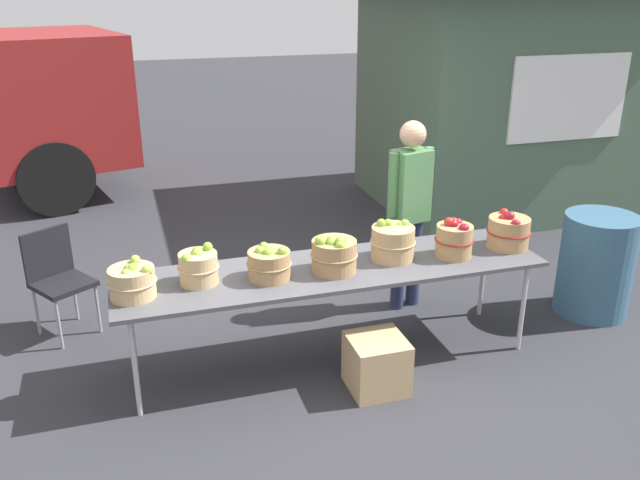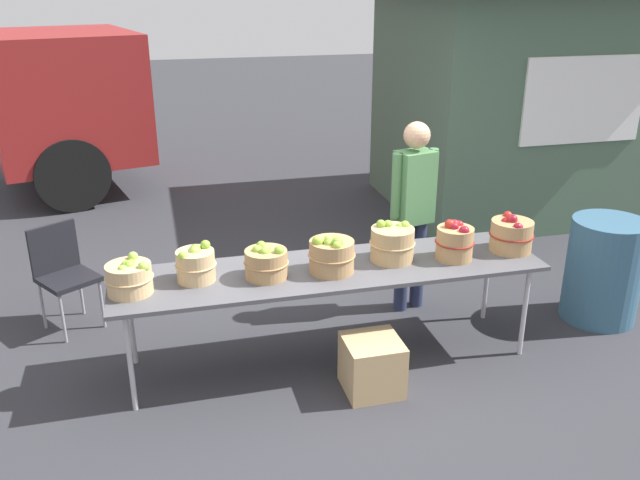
{
  "view_description": "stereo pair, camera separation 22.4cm",
  "coord_description": "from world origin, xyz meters",
  "px_view_note": "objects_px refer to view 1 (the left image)",
  "views": [
    {
      "loc": [
        -1.38,
        -4.18,
        2.71
      ],
      "look_at": [
        0.0,
        0.3,
        0.85
      ],
      "focal_mm": 37.56,
      "sensor_mm": 36.0,
      "label": 1
    },
    {
      "loc": [
        -1.16,
        -4.24,
        2.71
      ],
      "look_at": [
        0.0,
        0.3,
        0.85
      ],
      "focal_mm": 37.56,
      "sensor_mm": 36.0,
      "label": 2
    }
  ],
  "objects_px": {
    "vendor_adult": "(409,201)",
    "produce_crate": "(377,364)",
    "apple_basket_green_4": "(393,242)",
    "apple_basket_green_3": "(334,255)",
    "folding_chair": "(57,274)",
    "trash_barrel": "(596,265)",
    "market_table": "(332,272)",
    "apple_basket_green_0": "(132,281)",
    "apple_basket_green_1": "(198,267)",
    "apple_basket_green_2": "(269,263)",
    "apple_basket_red_0": "(454,239)",
    "apple_basket_red_1": "(508,231)"
  },
  "relations": [
    {
      "from": "apple_basket_green_1",
      "to": "produce_crate",
      "type": "relative_size",
      "value": 0.73
    },
    {
      "from": "apple_basket_green_0",
      "to": "apple_basket_green_1",
      "type": "distance_m",
      "value": 0.45
    },
    {
      "from": "produce_crate",
      "to": "apple_basket_green_3",
      "type": "bearing_deg",
      "value": 114.83
    },
    {
      "from": "apple_basket_green_0",
      "to": "apple_basket_green_1",
      "type": "height_order",
      "value": "apple_basket_green_1"
    },
    {
      "from": "apple_basket_green_1",
      "to": "apple_basket_green_4",
      "type": "distance_m",
      "value": 1.43
    },
    {
      "from": "apple_basket_red_0",
      "to": "apple_basket_red_1",
      "type": "bearing_deg",
      "value": 4.36
    },
    {
      "from": "trash_barrel",
      "to": "apple_basket_green_2",
      "type": "bearing_deg",
      "value": -177.7
    },
    {
      "from": "trash_barrel",
      "to": "produce_crate",
      "type": "relative_size",
      "value": 2.25
    },
    {
      "from": "apple_basket_green_4",
      "to": "vendor_adult",
      "type": "distance_m",
      "value": 0.74
    },
    {
      "from": "apple_basket_green_1",
      "to": "trash_barrel",
      "type": "distance_m",
      "value": 3.34
    },
    {
      "from": "apple_basket_green_0",
      "to": "apple_basket_green_3",
      "type": "relative_size",
      "value": 0.94
    },
    {
      "from": "vendor_adult",
      "to": "produce_crate",
      "type": "xyz_separation_m",
      "value": [
        -0.71,
        -1.11,
        -0.77
      ]
    },
    {
      "from": "apple_basket_green_0",
      "to": "vendor_adult",
      "type": "relative_size",
      "value": 0.19
    },
    {
      "from": "apple_basket_green_1",
      "to": "vendor_adult",
      "type": "distance_m",
      "value": 1.94
    },
    {
      "from": "apple_basket_green_3",
      "to": "apple_basket_red_0",
      "type": "height_order",
      "value": "apple_basket_red_0"
    },
    {
      "from": "market_table",
      "to": "vendor_adult",
      "type": "bearing_deg",
      "value": 36.18
    },
    {
      "from": "apple_basket_green_1",
      "to": "apple_basket_green_2",
      "type": "distance_m",
      "value": 0.48
    },
    {
      "from": "apple_basket_green_3",
      "to": "apple_basket_green_4",
      "type": "bearing_deg",
      "value": 10.88
    },
    {
      "from": "apple_basket_green_1",
      "to": "apple_basket_red_1",
      "type": "distance_m",
      "value": 2.36
    },
    {
      "from": "apple_basket_green_0",
      "to": "apple_basket_green_1",
      "type": "relative_size",
      "value": 1.12
    },
    {
      "from": "apple_basket_green_1",
      "to": "apple_basket_green_4",
      "type": "height_order",
      "value": "apple_basket_green_4"
    },
    {
      "from": "trash_barrel",
      "to": "folding_chair",
      "type": "bearing_deg",
      "value": 167.38
    },
    {
      "from": "apple_basket_green_2",
      "to": "folding_chair",
      "type": "bearing_deg",
      "value": 143.82
    },
    {
      "from": "apple_basket_green_3",
      "to": "folding_chair",
      "type": "xyz_separation_m",
      "value": [
        -1.94,
        1.1,
        -0.37
      ]
    },
    {
      "from": "market_table",
      "to": "apple_basket_red_1",
      "type": "relative_size",
      "value": 9.24
    },
    {
      "from": "apple_basket_green_0",
      "to": "folding_chair",
      "type": "xyz_separation_m",
      "value": [
        -0.57,
        1.1,
        -0.35
      ]
    },
    {
      "from": "apple_basket_green_2",
      "to": "trash_barrel",
      "type": "distance_m",
      "value": 2.87
    },
    {
      "from": "apple_basket_green_1",
      "to": "apple_basket_green_2",
      "type": "relative_size",
      "value": 0.9
    },
    {
      "from": "apple_basket_green_2",
      "to": "vendor_adult",
      "type": "relative_size",
      "value": 0.19
    },
    {
      "from": "apple_basket_green_4",
      "to": "apple_basket_green_1",
      "type": "bearing_deg",
      "value": -179.88
    },
    {
      "from": "apple_basket_green_0",
      "to": "vendor_adult",
      "type": "distance_m",
      "value": 2.38
    },
    {
      "from": "folding_chair",
      "to": "trash_barrel",
      "type": "bearing_deg",
      "value": -45.43
    },
    {
      "from": "trash_barrel",
      "to": "apple_basket_green_1",
      "type": "bearing_deg",
      "value": -179.2
    },
    {
      "from": "apple_basket_green_4",
      "to": "produce_crate",
      "type": "xyz_separation_m",
      "value": [
        -0.3,
        -0.5,
        -0.69
      ]
    },
    {
      "from": "market_table",
      "to": "trash_barrel",
      "type": "xyz_separation_m",
      "value": [
        2.37,
        0.07,
        -0.28
      ]
    },
    {
      "from": "apple_basket_green_0",
      "to": "apple_basket_red_0",
      "type": "relative_size",
      "value": 1.05
    },
    {
      "from": "apple_basket_red_1",
      "to": "produce_crate",
      "type": "height_order",
      "value": "apple_basket_red_1"
    },
    {
      "from": "apple_basket_green_3",
      "to": "apple_basket_green_4",
      "type": "distance_m",
      "value": 0.5
    },
    {
      "from": "apple_basket_green_3",
      "to": "market_table",
      "type": "bearing_deg",
      "value": 81.82
    },
    {
      "from": "apple_basket_red_0",
      "to": "vendor_adult",
      "type": "xyz_separation_m",
      "value": [
        -0.05,
        0.71,
        0.08
      ]
    },
    {
      "from": "trash_barrel",
      "to": "apple_basket_red_0",
      "type": "bearing_deg",
      "value": -174.73
    },
    {
      "from": "apple_basket_green_4",
      "to": "vendor_adult",
      "type": "bearing_deg",
      "value": 56.66
    },
    {
      "from": "produce_crate",
      "to": "trash_barrel",
      "type": "bearing_deg",
      "value": 13.81
    },
    {
      "from": "apple_basket_green_0",
      "to": "apple_basket_red_1",
      "type": "relative_size",
      "value": 0.95
    },
    {
      "from": "apple_basket_green_0",
      "to": "apple_basket_red_0",
      "type": "distance_m",
      "value": 2.32
    },
    {
      "from": "apple_basket_green_0",
      "to": "apple_basket_red_1",
      "type": "bearing_deg",
      "value": 0.82
    },
    {
      "from": "apple_basket_green_4",
      "to": "folding_chair",
      "type": "distance_m",
      "value": 2.66
    },
    {
      "from": "apple_basket_green_3",
      "to": "trash_barrel",
      "type": "height_order",
      "value": "apple_basket_green_3"
    },
    {
      "from": "apple_basket_green_3",
      "to": "vendor_adult",
      "type": "bearing_deg",
      "value": 38.54
    },
    {
      "from": "apple_basket_red_0",
      "to": "produce_crate",
      "type": "height_order",
      "value": "apple_basket_red_0"
    }
  ]
}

